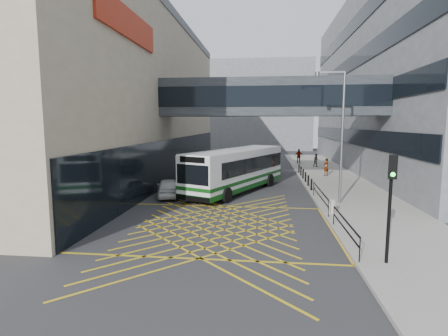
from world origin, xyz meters
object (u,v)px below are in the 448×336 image
(pedestrian_b, at_px, (316,161))
(street_lamp, at_px, (339,129))
(car_dark, at_px, (243,167))
(bus, at_px, (237,169))
(car_white, at_px, (168,187))
(traffic_light, at_px, (391,194))
(litter_bin, at_px, (332,207))
(car_silver, at_px, (270,165))
(pedestrian_a, at_px, (326,167))
(pedestrian_c, at_px, (299,156))

(pedestrian_b, bearing_deg, street_lamp, -103.20)
(car_dark, relative_size, street_lamp, 0.58)
(bus, distance_m, car_white, 5.70)
(traffic_light, xyz_separation_m, street_lamp, (0.19, 10.23, 2.18))
(car_white, xyz_separation_m, litter_bin, (10.98, -4.18, -0.14))
(car_dark, distance_m, pedestrian_b, 10.39)
(traffic_light, relative_size, street_lamp, 0.48)
(bus, bearing_deg, car_silver, 100.91)
(car_silver, xyz_separation_m, pedestrian_a, (5.51, -3.56, 0.29))
(bus, height_order, car_white, bus)
(car_dark, distance_m, car_silver, 3.69)
(street_lamp, xyz_separation_m, pedestrian_c, (-0.21, 23.42, -3.92))
(litter_bin, bearing_deg, car_silver, 99.91)
(street_lamp, height_order, pedestrian_b, street_lamp)
(car_dark, height_order, traffic_light, traffic_light)
(pedestrian_c, bearing_deg, street_lamp, 103.69)
(litter_bin, distance_m, pedestrian_a, 15.34)
(car_silver, bearing_deg, bus, 76.73)
(pedestrian_a, bearing_deg, traffic_light, 47.45)
(bus, bearing_deg, car_dark, 114.79)
(car_silver, bearing_deg, car_white, 62.06)
(bus, distance_m, car_silver, 12.24)
(car_dark, relative_size, pedestrian_c, 2.65)
(car_white, relative_size, litter_bin, 5.46)
(car_silver, xyz_separation_m, pedestrian_b, (5.60, 3.69, 0.19))
(car_dark, relative_size, pedestrian_a, 2.83)
(pedestrian_c, bearing_deg, car_silver, 75.72)
(traffic_light, xyz_separation_m, pedestrian_a, (1.59, 22.59, -1.80))
(car_white, relative_size, pedestrian_b, 2.83)
(pedestrian_b, bearing_deg, car_white, -134.96)
(car_silver, height_order, traffic_light, traffic_light)
(litter_bin, bearing_deg, car_white, 159.14)
(car_white, height_order, car_dark, car_dark)
(traffic_light, height_order, pedestrian_b, traffic_light)
(street_lamp, distance_m, pedestrian_a, 13.06)
(traffic_light, bearing_deg, bus, 126.79)
(pedestrian_b, bearing_deg, bus, -127.19)
(car_white, bearing_deg, street_lamp, 156.33)
(traffic_light, relative_size, pedestrian_b, 2.64)
(pedestrian_a, bearing_deg, litter_bin, 43.08)
(car_white, distance_m, car_dark, 13.18)
(pedestrian_b, xyz_separation_m, pedestrian_c, (-1.71, 3.81, 0.16))
(traffic_light, bearing_deg, pedestrian_c, 101.63)
(car_white, height_order, traffic_light, traffic_light)
(street_lamp, bearing_deg, car_silver, 106.15)
(pedestrian_a, bearing_deg, pedestrian_c, -120.20)
(bus, relative_size, car_white, 2.74)
(car_white, distance_m, pedestrian_b, 22.58)
(street_lamp, height_order, pedestrian_a, street_lamp)
(car_white, distance_m, traffic_light, 16.57)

